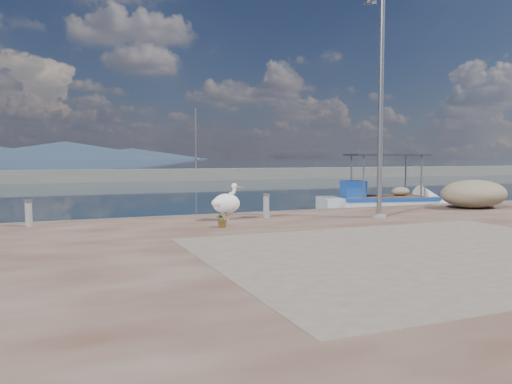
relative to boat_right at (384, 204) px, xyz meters
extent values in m
plane|color=#162635|center=(-8.14, -8.08, -0.23)|extent=(1400.00, 1400.00, 0.00)
cube|color=gray|center=(-7.14, -11.08, 0.27)|extent=(9.00, 7.00, 0.01)
cube|color=gray|center=(-8.14, 31.92, 0.37)|extent=(120.00, 2.20, 1.20)
cylinder|color=gray|center=(-0.14, 31.92, 3.77)|extent=(0.16, 0.16, 7.00)
cone|color=#28384C|center=(1.86, 641.92, 10.77)|extent=(280.00, 280.00, 22.00)
cone|color=#28384C|center=(81.86, 641.92, 6.77)|extent=(200.00, 200.00, 14.00)
cube|color=white|center=(0.06, -0.01, -0.15)|extent=(6.52, 3.38, 1.02)
cube|color=#1B4BB0|center=(0.06, -0.01, 0.30)|extent=(4.84, 3.05, 0.15)
cube|color=#943712|center=(0.06, -0.01, -0.21)|extent=(4.83, 3.03, 0.13)
cube|color=#1B4BB0|center=(-1.45, 0.33, 0.73)|extent=(1.16, 1.16, 0.75)
cube|color=#22252C|center=(0.06, -0.01, 2.29)|extent=(3.77, 2.65, 0.09)
cylinder|color=tan|center=(-9.37, -4.76, 0.41)|extent=(0.04, 0.04, 0.28)
cylinder|color=tan|center=(-9.23, -4.72, 0.41)|extent=(0.04, 0.04, 0.28)
ellipsoid|color=white|center=(-9.30, -4.74, 0.77)|extent=(0.97, 0.76, 0.61)
cylinder|color=white|center=(-9.05, -4.66, 1.08)|extent=(0.22, 0.17, 0.52)
sphere|color=white|center=(-9.01, -4.65, 1.30)|extent=(0.17, 0.17, 0.17)
cone|color=#E58A59|center=(-8.82, -4.59, 1.26)|extent=(0.42, 0.21, 0.13)
cylinder|color=gray|center=(-4.60, -5.93, 3.77)|extent=(0.16, 0.16, 7.00)
cylinder|color=gray|center=(-4.60, -5.93, 0.32)|extent=(0.44, 0.44, 0.10)
cube|color=gray|center=(-4.60, -5.28, 7.12)|extent=(0.35, 0.18, 0.12)
cylinder|color=gray|center=(-7.91, -4.57, 0.63)|extent=(0.19, 0.19, 0.74)
cylinder|color=gray|center=(-7.91, -4.57, 1.00)|extent=(0.25, 0.25, 0.06)
cylinder|color=gray|center=(-14.79, -3.94, 0.63)|extent=(0.19, 0.19, 0.72)
cylinder|color=gray|center=(-14.79, -3.94, 0.99)|extent=(0.25, 0.25, 0.06)
imported|color=#33722D|center=(-9.89, -6.14, 0.48)|extent=(0.48, 0.45, 0.43)
ellipsoid|color=tan|center=(0.50, -4.80, 0.80)|extent=(2.71, 1.94, 1.07)
camera|label=1|loc=(-14.16, -18.99, 2.18)|focal=35.00mm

